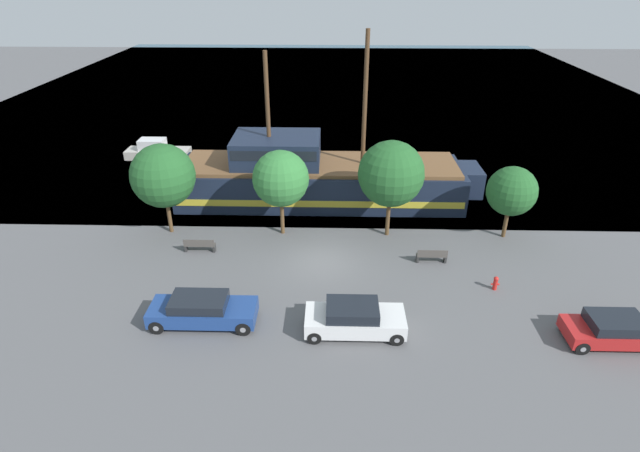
{
  "coord_description": "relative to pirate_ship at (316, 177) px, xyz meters",
  "views": [
    {
      "loc": [
        0.5,
        -24.02,
        14.96
      ],
      "look_at": [
        -0.18,
        2.0,
        1.2
      ],
      "focal_mm": 28.0,
      "sensor_mm": 36.0,
      "label": 1
    }
  ],
  "objects": [
    {
      "name": "parked_car_curb_rear",
      "position": [
        13.71,
        -14.72,
        -1.06
      ],
      "size": [
        4.46,
        1.86,
        1.32
      ],
      "color": "#B21E1E",
      "rests_on": "ground_plane"
    },
    {
      "name": "bench_promenade_west",
      "position": [
        -6.55,
        -7.4,
        -1.28
      ],
      "size": [
        1.78,
        0.45,
        0.85
      ],
      "color": "#4C4742",
      "rests_on": "ground_plane"
    },
    {
      "name": "tree_row_east",
      "position": [
        -8.95,
        -4.97,
        2.03
      ],
      "size": [
        3.82,
        3.82,
        5.67
      ],
      "color": "brown",
      "rests_on": "ground_plane"
    },
    {
      "name": "tree_row_west",
      "position": [
        11.72,
        -5.08,
        1.32
      ],
      "size": [
        2.94,
        2.94,
        4.52
      ],
      "color": "brown",
      "rests_on": "ground_plane"
    },
    {
      "name": "tree_row_midwest",
      "position": [
        4.56,
        -5.02,
        2.32
      ],
      "size": [
        3.91,
        3.91,
        6.0
      ],
      "color": "brown",
      "rests_on": "ground_plane"
    },
    {
      "name": "pirate_ship",
      "position": [
        0.0,
        0.0,
        0.0
      ],
      "size": [
        20.82,
        5.29,
        11.46
      ],
      "color": "#192338",
      "rests_on": "water_surface"
    },
    {
      "name": "water_surface",
      "position": [
        0.62,
        35.72,
        -1.73
      ],
      "size": [
        80.0,
        80.0,
        0.0
      ],
      "primitive_type": "plane",
      "color": "#33566B",
      "rests_on": "ground"
    },
    {
      "name": "ground_plane",
      "position": [
        0.62,
        -8.28,
        -1.73
      ],
      "size": [
        160.0,
        160.0,
        0.0
      ],
      "primitive_type": "plane",
      "color": "#5B5B5E"
    },
    {
      "name": "moored_boat_dockside",
      "position": [
        -14.06,
        8.39,
        -1.13
      ],
      "size": [
        5.37,
        1.82,
        1.63
      ],
      "color": "#B7B2A8",
      "rests_on": "water_surface"
    },
    {
      "name": "tree_row_mideast",
      "position": [
        -1.93,
        -4.97,
        1.93
      ],
      "size": [
        3.38,
        3.38,
        5.35
      ],
      "color": "brown",
      "rests_on": "ground_plane"
    },
    {
      "name": "fire_hydrant",
      "position": [
        9.59,
        -10.77,
        -1.31
      ],
      "size": [
        0.42,
        0.25,
        0.76
      ],
      "color": "red",
      "rests_on": "ground_plane"
    },
    {
      "name": "parked_car_curb_front",
      "position": [
        2.2,
        -14.3,
        -0.99
      ],
      "size": [
        4.52,
        1.95,
        1.47
      ],
      "color": "white",
      "rests_on": "ground_plane"
    },
    {
      "name": "parked_car_curb_mid",
      "position": [
        -4.82,
        -13.86,
        -1.0
      ],
      "size": [
        4.92,
        1.86,
        1.43
      ],
      "color": "navy",
      "rests_on": "ground_plane"
    },
    {
      "name": "bench_promenade_east",
      "position": [
        6.76,
        -8.22,
        -1.29
      ],
      "size": [
        1.68,
        0.45,
        0.85
      ],
      "color": "#4C4742",
      "rests_on": "ground_plane"
    }
  ]
}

